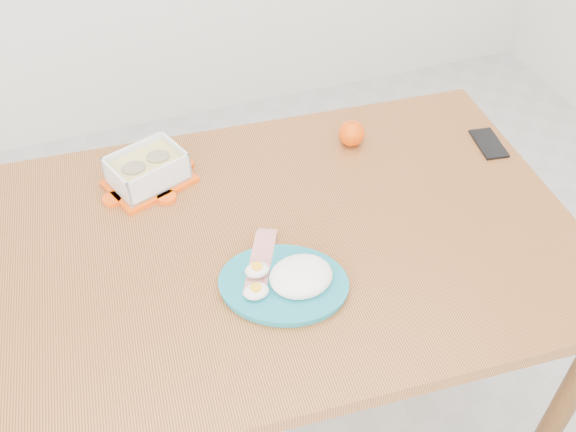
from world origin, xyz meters
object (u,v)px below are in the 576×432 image
object	(u,v)px
dining_table	(288,258)
orange_fruit	(352,134)
rice_plate	(289,279)
smartphone	(489,144)
food_container	(148,170)

from	to	relation	value
dining_table	orange_fruit	xyz separation A→B (m)	(0.28, 0.27, 0.12)
orange_fruit	rice_plate	bearing A→B (deg)	-128.03
rice_plate	smartphone	bearing A→B (deg)	48.02
rice_plate	smartphone	size ratio (longest dim) A/B	2.84
orange_fruit	dining_table	bearing A→B (deg)	-135.87
smartphone	rice_plate	bearing A→B (deg)	-148.09
orange_fruit	food_container	bearing A→B (deg)	177.76
dining_table	food_container	xyz separation A→B (m)	(-0.27, 0.29, 0.13)
dining_table	orange_fruit	world-z (taller)	orange_fruit
food_container	smartphone	xyz separation A→B (m)	(0.91, -0.15, -0.04)
orange_fruit	smartphone	size ratio (longest dim) A/B	0.54
orange_fruit	smartphone	bearing A→B (deg)	-19.92
orange_fruit	rice_plate	distance (m)	0.54
dining_table	smartphone	size ratio (longest dim) A/B	10.95
food_container	smartphone	size ratio (longest dim) A/B	1.88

